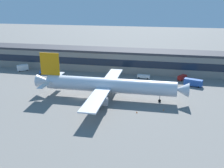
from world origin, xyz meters
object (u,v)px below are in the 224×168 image
Objects in this scene: airliner at (108,85)px; belt_loader at (143,76)px; traffic_cone_2 at (164,110)px; stair_truck at (22,68)px; traffic_cone_1 at (87,109)px; pushback_tractor at (44,72)px; crew_van at (182,77)px; fuel_truck at (194,82)px; traffic_cone_0 at (137,112)px.

belt_loader is at bearing 69.59° from airliner.
airliner is 113.38× the size of traffic_cone_2.
stair_truck is at bearing 151.01° from airliner.
stair_truck is 10.18× the size of traffic_cone_1.
pushback_tractor is at bearing -176.97° from belt_loader.
crew_van is 1.02× the size of pushback_tractor.
airliner is 15.05m from traffic_cone_1.
pushback_tractor is at bearing 131.81° from traffic_cone_1.
stair_truck is at bearing 167.91° from pushback_tractor.
belt_loader is at bearing -176.85° from crew_van.
fuel_truck is (4.79, -8.70, 0.42)m from crew_van.
fuel_truck is 25.52m from belt_loader.
airliner is at bearing 68.65° from traffic_cone_1.
fuel_truck reaches higher than traffic_cone_2.
traffic_cone_1 is (-18.69, -0.98, -0.02)m from traffic_cone_0.
belt_loader is 11.75× the size of traffic_cone_2.
crew_van is at bearing 68.39° from traffic_cone_0.
traffic_cone_1 is (52.33, -44.90, -1.68)m from stair_truck.
fuel_truck is 15.05× the size of traffic_cone_1.
traffic_cone_2 is at bearing -73.93° from belt_loader.
crew_van is 73.74m from pushback_tractor.
stair_truck is 1.11× the size of pushback_tractor.
airliner is 65.77m from stair_truck.
stair_truck reaches higher than traffic_cone_2.
traffic_cone_1 is at bearing -111.35° from airliner.
airliner is 45.31m from crew_van.
traffic_cone_1 is at bearing -40.63° from stair_truck.
airliner reaches higher than traffic_cone_2.
crew_van is 9.95m from fuel_truck.
traffic_cone_1 is (-5.11, -13.08, -5.42)m from airliner.
crew_van is 0.84× the size of belt_loader.
pushback_tractor reaches higher than traffic_cone_0.
stair_truck is 93.83m from fuel_truck.
pushback_tractor is 9.67× the size of traffic_cone_2.
belt_loader is (54.09, 2.86, 0.10)m from pushback_tractor.
pushback_tractor is 0.82× the size of belt_loader.
traffic_cone_0 is (71.02, -43.92, -1.67)m from stair_truck.
airliner reaches higher than traffic_cone_1.
airliner reaches higher than crew_van.
belt_loader is 47.61m from traffic_cone_1.
pushback_tractor is 69.19m from traffic_cone_0.
traffic_cone_1 is (-41.16, -36.91, -1.59)m from fuel_truck.
crew_van is at bearing 3.15° from belt_loader.
stair_truck is (-57.44, 31.82, -3.74)m from airliner.
stair_truck is at bearing 139.37° from traffic_cone_1.
airliner reaches higher than traffic_cone_0.
belt_loader is at bearing 106.07° from traffic_cone_2.
stair_truck is 1.08× the size of crew_van.
pushback_tractor is at bearing -176.94° from crew_van.
pushback_tractor reaches higher than traffic_cone_2.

